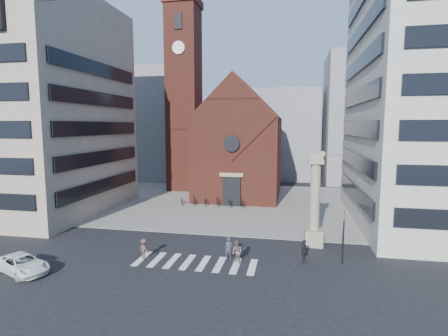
{
  "coord_description": "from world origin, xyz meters",
  "views": [
    {
      "loc": [
        7.92,
        -28.73,
        10.86
      ],
      "look_at": [
        0.71,
        8.0,
        6.29
      ],
      "focal_mm": 28.0,
      "sensor_mm": 36.0,
      "label": 1
    }
  ],
  "objects_px": {
    "pedestrian_0": "(229,248)",
    "pedestrian_1": "(237,252)",
    "lion_column": "(315,208)",
    "pedestrian_2": "(304,251)",
    "scooter_0": "(182,201)",
    "white_car": "(22,264)",
    "traffic_light": "(343,236)"
  },
  "relations": [
    {
      "from": "pedestrian_0",
      "to": "pedestrian_1",
      "type": "distance_m",
      "value": 1.05
    },
    {
      "from": "lion_column",
      "to": "pedestrian_2",
      "type": "height_order",
      "value": "lion_column"
    },
    {
      "from": "pedestrian_0",
      "to": "scooter_0",
      "type": "height_order",
      "value": "pedestrian_0"
    },
    {
      "from": "pedestrian_1",
      "to": "pedestrian_2",
      "type": "relative_size",
      "value": 0.98
    },
    {
      "from": "white_car",
      "to": "pedestrian_1",
      "type": "height_order",
      "value": "pedestrian_1"
    },
    {
      "from": "lion_column",
      "to": "white_car",
      "type": "distance_m",
      "value": 24.05
    },
    {
      "from": "white_car",
      "to": "pedestrian_2",
      "type": "bearing_deg",
      "value": -51.28
    },
    {
      "from": "traffic_light",
      "to": "scooter_0",
      "type": "bearing_deg",
      "value": 137.21
    },
    {
      "from": "white_car",
      "to": "pedestrian_0",
      "type": "relative_size",
      "value": 2.59
    },
    {
      "from": "pedestrian_0",
      "to": "white_car",
      "type": "bearing_deg",
      "value": -161.56
    },
    {
      "from": "white_car",
      "to": "pedestrian_2",
      "type": "distance_m",
      "value": 21.4
    },
    {
      "from": "lion_column",
      "to": "white_car",
      "type": "xyz_separation_m",
      "value": [
        -21.55,
        -10.3,
        -2.8
      ]
    },
    {
      "from": "pedestrian_0",
      "to": "pedestrian_2",
      "type": "height_order",
      "value": "pedestrian_2"
    },
    {
      "from": "lion_column",
      "to": "traffic_light",
      "type": "height_order",
      "value": "lion_column"
    },
    {
      "from": "pedestrian_1",
      "to": "scooter_0",
      "type": "relative_size",
      "value": 0.95
    },
    {
      "from": "scooter_0",
      "to": "pedestrian_1",
      "type": "bearing_deg",
      "value": -82.11
    },
    {
      "from": "lion_column",
      "to": "traffic_light",
      "type": "xyz_separation_m",
      "value": [
        1.99,
        -4.0,
        -1.17
      ]
    },
    {
      "from": "white_car",
      "to": "scooter_0",
      "type": "relative_size",
      "value": 2.45
    },
    {
      "from": "lion_column",
      "to": "pedestrian_2",
      "type": "bearing_deg",
      "value": -103.18
    },
    {
      "from": "pedestrian_0",
      "to": "pedestrian_2",
      "type": "bearing_deg",
      "value": 2.41
    },
    {
      "from": "scooter_0",
      "to": "white_car",
      "type": "bearing_deg",
      "value": -122.67
    },
    {
      "from": "pedestrian_2",
      "to": "lion_column",
      "type": "bearing_deg",
      "value": 6.91
    },
    {
      "from": "pedestrian_2",
      "to": "scooter_0",
      "type": "xyz_separation_m",
      "value": [
        -15.85,
        17.76,
        -0.38
      ]
    },
    {
      "from": "pedestrian_1",
      "to": "pedestrian_0",
      "type": "bearing_deg",
      "value": 177.59
    },
    {
      "from": "white_car",
      "to": "scooter_0",
      "type": "xyz_separation_m",
      "value": [
        4.69,
        23.75,
        -0.1
      ]
    },
    {
      "from": "lion_column",
      "to": "pedestrian_1",
      "type": "distance_m",
      "value": 8.65
    },
    {
      "from": "pedestrian_1",
      "to": "lion_column",
      "type": "bearing_deg",
      "value": 80.33
    },
    {
      "from": "pedestrian_1",
      "to": "scooter_0",
      "type": "xyz_separation_m",
      "value": [
        -10.67,
        18.94,
        -0.36
      ]
    },
    {
      "from": "traffic_light",
      "to": "pedestrian_1",
      "type": "relative_size",
      "value": 2.34
    },
    {
      "from": "pedestrian_2",
      "to": "scooter_0",
      "type": "bearing_deg",
      "value": 61.84
    },
    {
      "from": "pedestrian_0",
      "to": "traffic_light",
      "type": "bearing_deg",
      "value": 2.82
    },
    {
      "from": "traffic_light",
      "to": "scooter_0",
      "type": "height_order",
      "value": "traffic_light"
    }
  ]
}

